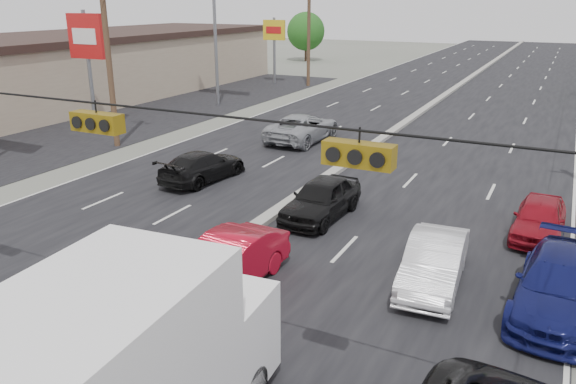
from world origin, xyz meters
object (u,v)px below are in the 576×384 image
at_px(utility_pole_left_b, 108,50).
at_px(pole_sign_mid, 86,43).
at_px(red_sedan, 226,264).
at_px(queue_car_d, 561,286).
at_px(pole_sign_far, 274,36).
at_px(tan_sedan, 79,375).
at_px(oncoming_near, 203,166).
at_px(utility_pole_left_c, 309,28).
at_px(queue_car_e, 539,219).
at_px(queue_car_b, 434,262).
at_px(oncoming_far, 303,128).
at_px(tree_left_far, 306,31).
at_px(queue_car_a, 321,199).

height_order(utility_pole_left_b, pole_sign_mid, utility_pole_left_b).
height_order(red_sedan, queue_car_d, queue_car_d).
xyz_separation_m(pole_sign_mid, pole_sign_far, (1.00, 22.00, -0.71)).
bearing_deg(tan_sedan, utility_pole_left_b, 137.01).
relative_size(utility_pole_left_b, tan_sedan, 2.06).
height_order(red_sedan, oncoming_near, red_sedan).
relative_size(utility_pole_left_c, pole_sign_mid, 1.43).
distance_m(utility_pole_left_c, tan_sedan, 43.61).
bearing_deg(queue_car_e, utility_pole_left_b, 173.65).
height_order(pole_sign_mid, pole_sign_far, pole_sign_mid).
bearing_deg(queue_car_d, utility_pole_left_b, 163.75).
distance_m(queue_car_b, oncoming_far, 17.15).
xyz_separation_m(pole_sign_far, tree_left_far, (-6.00, 20.00, -0.69)).
xyz_separation_m(utility_pole_left_b, oncoming_near, (7.73, -3.02, -4.45)).
height_order(tan_sedan, queue_car_e, tan_sedan).
relative_size(oncoming_near, oncoming_far, 0.82).
bearing_deg(pole_sign_mid, queue_car_b, -25.37).
bearing_deg(pole_sign_far, queue_car_b, -55.88).
bearing_deg(red_sedan, oncoming_far, 110.97).
xyz_separation_m(utility_pole_left_c, pole_sign_far, (-3.50, -0.00, -0.70)).
bearing_deg(pole_sign_far, queue_car_d, -52.31).
distance_m(utility_pole_left_b, pole_sign_mid, 5.41).
bearing_deg(tan_sedan, queue_car_e, 66.39).
distance_m(queue_car_a, oncoming_far, 11.74).
distance_m(queue_car_a, queue_car_d, 8.65).
height_order(pole_sign_mid, oncoming_far, pole_sign_mid).
relative_size(tree_left_far, tan_sedan, 1.26).
xyz_separation_m(utility_pole_left_c, red_sedan, (13.90, -35.81, -4.38)).
height_order(utility_pole_left_b, utility_pole_left_c, same).
distance_m(pole_sign_far, tan_sedan, 44.79).
distance_m(utility_pole_left_b, pole_sign_far, 25.25).
relative_size(red_sedan, queue_car_a, 1.04).
distance_m(queue_car_a, oncoming_near, 6.63).
bearing_deg(red_sedan, queue_car_d, 20.92).
height_order(utility_pole_left_b, queue_car_d, utility_pole_left_b).
bearing_deg(tree_left_far, tan_sedan, -69.05).
height_order(pole_sign_far, queue_car_d, pole_sign_far).
xyz_separation_m(red_sedan, queue_car_e, (7.41, 7.64, -0.07)).
height_order(utility_pole_left_c, red_sedan, utility_pole_left_c).
xyz_separation_m(pole_sign_far, oncoming_far, (12.04, -19.46, -3.65)).
distance_m(utility_pole_left_b, tree_left_far, 46.01).
distance_m(pole_sign_mid, queue_car_d, 29.17).
bearing_deg(queue_car_a, pole_sign_far, 123.27).
bearing_deg(queue_car_a, queue_car_d, -20.03).
xyz_separation_m(pole_sign_mid, queue_car_d, (26.60, -11.13, -4.38)).
bearing_deg(queue_car_b, queue_car_d, -4.48).
bearing_deg(queue_car_b, utility_pole_left_c, 115.68).
height_order(pole_sign_far, queue_car_e, pole_sign_far).
xyz_separation_m(utility_pole_left_b, red_sedan, (13.90, -10.81, -4.38)).
bearing_deg(pole_sign_mid, utility_pole_left_c, 78.44).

